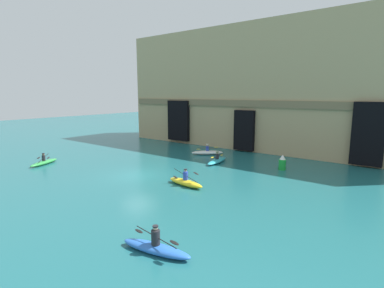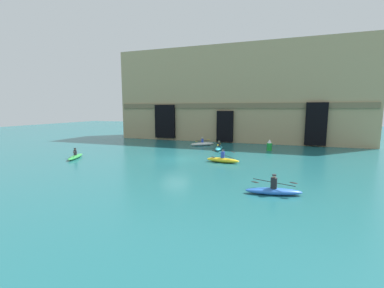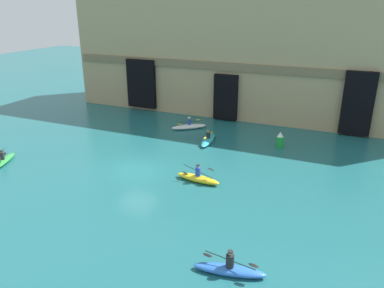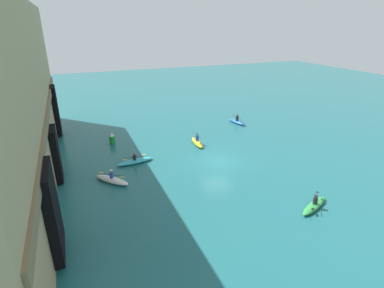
# 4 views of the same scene
# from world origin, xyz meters

# --- Properties ---
(ground_plane) EXTENTS (120.00, 120.00, 0.00)m
(ground_plane) POSITION_xyz_m (0.00, 0.00, 0.00)
(ground_plane) COLOR #1E6066
(cliff_bluff) EXTENTS (35.40, 8.19, 13.51)m
(cliff_bluff) POSITION_xyz_m (2.65, 17.51, 6.72)
(cliff_bluff) COLOR tan
(cliff_bluff) RESTS_ON ground
(kayak_green) EXTENTS (1.79, 3.15, 1.01)m
(kayak_green) POSITION_xyz_m (-9.28, -2.76, 0.20)
(kayak_green) COLOR green
(kayak_green) RESTS_ON ground
(kayak_white) EXTENTS (2.97, 2.68, 1.10)m
(kayak_white) POSITION_xyz_m (-0.32, 9.61, 0.24)
(kayak_white) COLOR white
(kayak_white) RESTS_ON ground
(kayak_yellow) EXTENTS (3.05, 0.99, 1.17)m
(kayak_yellow) POSITION_xyz_m (4.50, 0.11, 0.26)
(kayak_yellow) COLOR yellow
(kayak_yellow) RESTS_ON ground
(kayak_cyan) EXTENTS (1.21, 3.48, 1.03)m
(kayak_cyan) POSITION_xyz_m (2.47, 7.16, 0.21)
(kayak_cyan) COLOR #33B2C6
(kayak_cyan) RESTS_ON ground
(kayak_blue) EXTENTS (3.16, 1.25, 1.15)m
(kayak_blue) POSITION_xyz_m (9.05, -7.37, 0.24)
(kayak_blue) COLOR blue
(kayak_blue) RESTS_ON ground
(marker_buoy) EXTENTS (0.58, 0.58, 1.27)m
(marker_buoy) POSITION_xyz_m (8.07, 8.33, 0.59)
(marker_buoy) COLOR green
(marker_buoy) RESTS_ON ground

